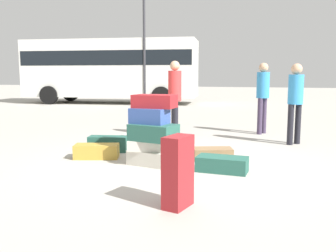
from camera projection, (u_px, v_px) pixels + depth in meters
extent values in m
plane|color=#ADA89E|center=(176.00, 162.00, 5.96)|extent=(80.00, 80.00, 0.00)
cube|color=beige|center=(155.00, 157.00, 5.81)|extent=(0.85, 0.62, 0.23)
cube|color=beige|center=(153.00, 145.00, 5.83)|extent=(0.82, 0.60, 0.17)
cube|color=#26594C|center=(153.00, 132.00, 5.71)|extent=(0.78, 0.57, 0.26)
cube|color=#334F99|center=(150.00, 116.00, 5.77)|extent=(0.61, 0.43, 0.24)
cube|color=maroon|center=(155.00, 101.00, 5.82)|extent=(0.65, 0.42, 0.21)
cube|color=maroon|center=(178.00, 172.00, 3.89)|extent=(0.28, 0.40, 0.78)
cube|color=olive|center=(213.00, 154.00, 6.12)|extent=(0.72, 0.54, 0.20)
cube|color=beige|center=(140.00, 142.00, 6.96)|extent=(0.67, 0.49, 0.29)
cube|color=#26594C|center=(108.00, 144.00, 6.82)|extent=(0.76, 0.45, 0.28)
cube|color=#B28C33|center=(97.00, 151.00, 6.25)|extent=(0.81, 0.56, 0.24)
cube|color=#26594C|center=(222.00, 164.00, 5.38)|extent=(0.75, 0.39, 0.22)
cylinder|color=black|center=(298.00, 124.00, 7.54)|extent=(0.12, 0.12, 0.83)
cylinder|color=black|center=(290.00, 125.00, 7.43)|extent=(0.12, 0.12, 0.83)
cylinder|color=#338CCC|center=(296.00, 89.00, 7.38)|extent=(0.30, 0.30, 0.60)
sphere|color=tan|center=(297.00, 69.00, 7.33)|extent=(0.22, 0.22, 0.22)
cylinder|color=#3F334C|center=(264.00, 116.00, 8.92)|extent=(0.12, 0.12, 0.87)
cylinder|color=#3F334C|center=(260.00, 116.00, 8.76)|extent=(0.12, 0.12, 0.87)
cylinder|color=#338CCC|center=(263.00, 85.00, 8.74)|extent=(0.30, 0.30, 0.62)
sphere|color=tan|center=(264.00, 67.00, 8.68)|extent=(0.22, 0.22, 0.22)
cylinder|color=black|center=(174.00, 119.00, 8.47)|extent=(0.12, 0.12, 0.83)
cylinder|color=black|center=(176.00, 120.00, 8.26)|extent=(0.12, 0.12, 0.83)
cylinder|color=red|center=(175.00, 86.00, 8.26)|extent=(0.30, 0.30, 0.68)
sphere|color=tan|center=(175.00, 66.00, 8.20)|extent=(0.22, 0.22, 0.22)
cube|color=silver|center=(111.00, 69.00, 18.57)|extent=(8.93, 3.80, 2.80)
cube|color=black|center=(111.00, 59.00, 18.50)|extent=(8.76, 3.79, 0.70)
cylinder|color=black|center=(170.00, 94.00, 19.51)|extent=(0.93, 0.39, 0.90)
cylinder|color=black|center=(161.00, 96.00, 17.06)|extent=(0.93, 0.39, 0.90)
cylinder|color=black|center=(71.00, 93.00, 20.43)|extent=(0.93, 0.39, 0.90)
cylinder|color=black|center=(49.00, 95.00, 17.99)|extent=(0.93, 0.39, 0.90)
cylinder|color=#333338|center=(144.00, 37.00, 16.82)|extent=(0.12, 0.12, 6.35)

